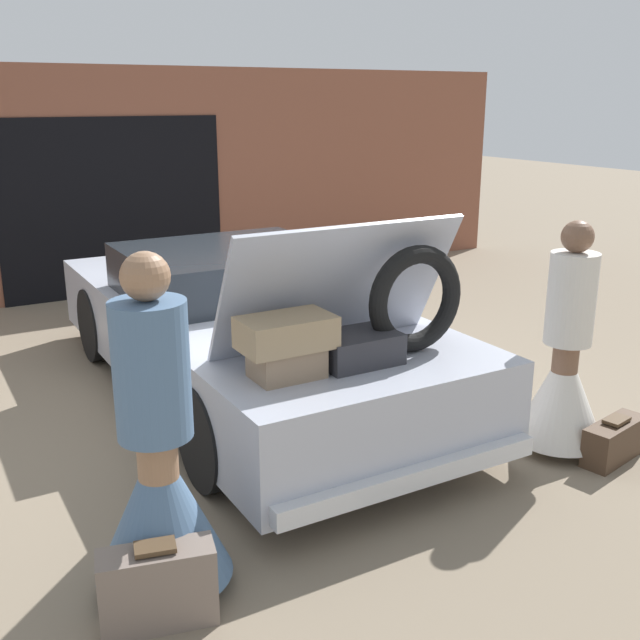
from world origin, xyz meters
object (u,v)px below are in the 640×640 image
object	(u,v)px
car	(245,327)
suitcase_beside_right_person	(614,441)
suitcase_beside_left_person	(158,587)
person_right	(564,372)
person_left	(159,478)

from	to	relation	value
car	suitcase_beside_right_person	size ratio (longest dim) A/B	8.09
suitcase_beside_left_person	car	bearing A→B (deg)	57.43
person_right	suitcase_beside_right_person	world-z (taller)	person_right
car	suitcase_beside_left_person	world-z (taller)	car
person_right	suitcase_beside_right_person	xyz separation A→B (m)	(0.21, -0.31, -0.44)
car	suitcase_beside_right_person	distance (m)	2.98
person_left	suitcase_beside_right_person	size ratio (longest dim) A/B	3.00
car	suitcase_beside_right_person	bearing A→B (deg)	-55.18
person_left	person_right	distance (m)	2.96
car	person_left	xyz separation A→B (m)	(-1.48, -2.24, 0.05)
suitcase_beside_left_person	suitcase_beside_right_person	size ratio (longest dim) A/B	0.98
person_right	suitcase_beside_right_person	size ratio (longest dim) A/B	2.81
car	person_right	size ratio (longest dim) A/B	2.88
person_left	person_right	size ratio (longest dim) A/B	1.07
car	suitcase_beside_left_person	distance (m)	2.98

